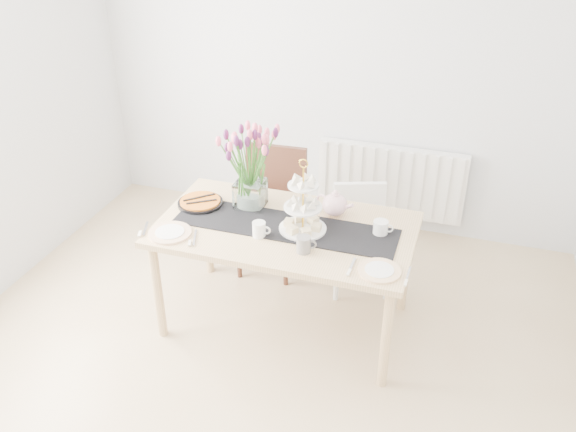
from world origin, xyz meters
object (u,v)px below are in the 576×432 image
(chair_brown, at_px, (272,200))
(plate_right, at_px, (379,271))
(chair_white, at_px, (360,229))
(cream_jug, at_px, (381,228))
(mug_white, at_px, (259,229))
(tulip_vase, at_px, (249,156))
(tart_tin, at_px, (200,203))
(radiator, at_px, (391,181))
(plate_left, at_px, (170,233))
(cake_stand, at_px, (303,213))
(dining_table, at_px, (285,237))
(mug_grey, at_px, (304,244))
(teapot, at_px, (335,205))

(chair_brown, height_order, plate_right, chair_brown)
(chair_white, relative_size, cream_jug, 8.30)
(chair_brown, bearing_deg, mug_white, -78.50)
(tulip_vase, bearing_deg, tart_tin, -164.79)
(chair_white, xyz_separation_m, tart_tin, (-0.98, -0.53, 0.33))
(radiator, bearing_deg, plate_right, -83.30)
(radiator, distance_m, plate_left, 2.05)
(chair_white, distance_m, cream_jug, 0.68)
(cake_stand, distance_m, plate_right, 0.61)
(radiator, bearing_deg, tulip_vase, -120.92)
(dining_table, bearing_deg, tart_tin, 171.63)
(mug_grey, bearing_deg, chair_white, 63.29)
(radiator, distance_m, chair_white, 0.80)
(dining_table, bearing_deg, chair_white, 60.38)
(cake_stand, height_order, mug_white, cake_stand)
(teapot, distance_m, cream_jug, 0.35)
(cake_stand, height_order, mug_grey, cake_stand)
(tart_tin, bearing_deg, cake_stand, -7.73)
(tart_tin, xyz_separation_m, plate_left, (-0.02, -0.39, -0.01))
(cream_jug, xyz_separation_m, mug_white, (-0.69, -0.25, 0.00))
(plate_right, bearing_deg, chair_brown, 135.42)
(radiator, distance_m, chair_brown, 1.08)
(mug_grey, bearing_deg, plate_left, 168.63)
(dining_table, height_order, cream_jug, cream_jug)
(tart_tin, bearing_deg, dining_table, -8.37)
(chair_brown, xyz_separation_m, cream_jug, (0.89, -0.56, 0.25))
(tulip_vase, relative_size, plate_right, 2.73)
(chair_white, bearing_deg, chair_brown, 158.17)
(cake_stand, bearing_deg, teapot, 59.24)
(chair_white, relative_size, tulip_vase, 1.14)
(cream_jug, height_order, mug_grey, mug_grey)
(chair_brown, distance_m, tart_tin, 0.68)
(chair_white, distance_m, mug_white, 0.98)
(cream_jug, bearing_deg, radiator, 95.69)
(tulip_vase, relative_size, tart_tin, 2.23)
(chair_brown, bearing_deg, plate_left, -111.54)
(cake_stand, xyz_separation_m, teapot, (0.14, 0.24, -0.04))
(tart_tin, bearing_deg, plate_right, -16.98)
(cake_stand, xyz_separation_m, plate_right, (0.53, -0.29, -0.12))
(tart_tin, bearing_deg, mug_white, -25.84)
(cream_jug, relative_size, tart_tin, 0.31)
(chair_white, bearing_deg, tulip_vase, -165.11)
(radiator, relative_size, dining_table, 0.75)
(chair_brown, height_order, teapot, chair_brown)
(chair_white, bearing_deg, cream_jug, -86.81)
(tulip_vase, bearing_deg, chair_white, 34.35)
(dining_table, distance_m, chair_brown, 0.74)
(cream_jug, xyz_separation_m, plate_left, (-1.22, -0.39, -0.04))
(tart_tin, relative_size, plate_right, 1.22)
(tulip_vase, height_order, plate_right, tulip_vase)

